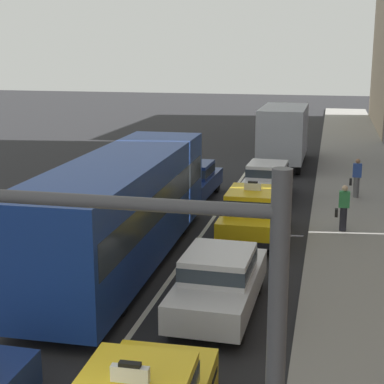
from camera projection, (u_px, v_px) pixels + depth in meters
The scene contains 11 objects.
lane_stripe_left_right at pixel (229, 197), 26.21m from camera, with size 0.14×80.00×0.01m, color silver.
sidewalk_curb at pixel (369, 238), 20.24m from camera, with size 4.00×90.00×0.15m, color gray.
bus_left_second at pixel (123, 205), 17.61m from camera, with size 2.72×11.24×3.22m.
sedan_left_third at pixel (193, 179), 25.70m from camera, with size 1.84×4.33×1.58m.
sedan_right_second at pixel (219, 280), 14.54m from camera, with size 1.84×4.33×1.58m.
taxi_right_third at pixel (252, 212), 20.47m from camera, with size 1.82×4.56×1.96m.
sedan_right_fourth at pixel (267, 180), 25.63m from camera, with size 1.88×4.35×1.58m.
box_truck_right_fifth at pixel (284, 133), 32.85m from camera, with size 2.35×6.98×3.27m.
pedestrian_near_crosswalk at pixel (343, 208), 20.66m from camera, with size 0.47×0.24×1.60m.
pedestrian_mid_block at pixel (356, 178), 25.35m from camera, with size 0.47×0.24×1.65m.
traffic_light_pole at pixel (147, 380), 4.58m from camera, with size 2.87×0.33×5.58m.
Camera 1 is at (4.14, -5.16, 6.27)m, focal length 56.64 mm.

